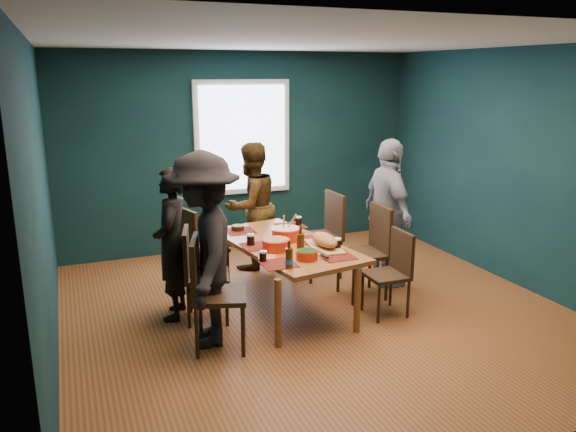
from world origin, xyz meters
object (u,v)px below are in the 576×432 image
Objects in this scene: chair_left_far at (196,243)px; person_back at (251,206)px; chair_left_mid at (198,268)px; person_far_left at (172,244)px; dining_table at (285,249)px; bowl_herbs at (307,254)px; person_right at (388,213)px; bowl_salad at (276,244)px; chair_right_far at (326,228)px; bowl_dumpling at (286,233)px; person_near_left at (204,250)px; chair_left_near at (209,285)px; chair_right_near at (393,266)px; chair_right_mid at (371,244)px; cutting_board at (324,241)px.

chair_left_far is 0.61× the size of person_back.
chair_left_far is at bearing 92.78° from chair_left_mid.
person_far_left is at bearing 21.39° from person_back.
bowl_herbs is at bearing -99.55° from dining_table.
bowl_salad is at bearing 107.73° from person_right.
chair_right_far is 0.60× the size of person_right.
bowl_dumpling is (-0.00, -1.20, -0.03)m from person_back.
chair_left_far is 0.95× the size of chair_right_far.
person_near_left is 0.98m from bowl_herbs.
person_right is 1.27m from bowl_dumpling.
dining_table is 1.16m from chair_left_near.
chair_left_mid reaches higher than dining_table.
chair_right_near is 0.55× the size of person_back.
person_right is at bearing 36.70° from chair_right_mid.
person_back is 2.08m from person_near_left.
chair_left_near reaches higher than chair_right_far.
chair_left_far reaches higher than dining_table.
bowl_herbs is (-0.06, -1.87, -0.05)m from person_back.
chair_left_near is at bearing -115.34° from chair_left_far.
chair_right_far is 1.49× the size of cutting_board.
chair_left_far is 1.58m from chair_right_far.
person_far_left is at bearing 153.47° from chair_left_mid.
person_near_left is 8.57× the size of bowl_herbs.
chair_right_near is (0.95, -0.59, -0.12)m from dining_table.
person_back is (0.06, 1.31, 0.17)m from dining_table.
bowl_dumpling reaches higher than chair_left_far.
chair_right_far is (0.81, 0.68, -0.04)m from dining_table.
person_right is (2.26, 0.16, 0.30)m from chair_left_mid.
bowl_dumpling is 0.48m from cutting_board.
cutting_board is at bearing 76.44° from person_back.
person_far_left is at bearing -152.58° from person_near_left.
chair_right_far is at bearing 97.35° from chair_right_near.
person_right is 8.28× the size of bowl_herbs.
person_right is (2.30, 0.78, 0.26)m from chair_left_near.
chair_left_near reaches higher than bowl_dumpling.
person_back reaches higher than chair_right_near.
chair_right_far is 1.29m from chair_right_near.
cutting_board is (-1.02, -0.46, -0.09)m from person_right.
chair_right_far is at bearing 30.94° from dining_table.
person_back is at bearing 79.58° from chair_left_near.
person_near_left reaches higher than chair_left_mid.
bowl_salad is 0.40× the size of cutting_board.
person_right is (0.34, 0.23, 0.26)m from chair_right_mid.
bowl_salad is (0.60, -0.95, 0.19)m from chair_left_far.
chair_right_far reaches higher than chair_left_far.
chair_right_near is 0.90m from person_right.
person_far_left is 2.46m from person_right.
chair_right_mid is 0.60× the size of person_right.
person_near_left is at bearing 106.96° from chair_left_near.
bowl_dumpling is at bearing 142.93° from chair_right_near.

